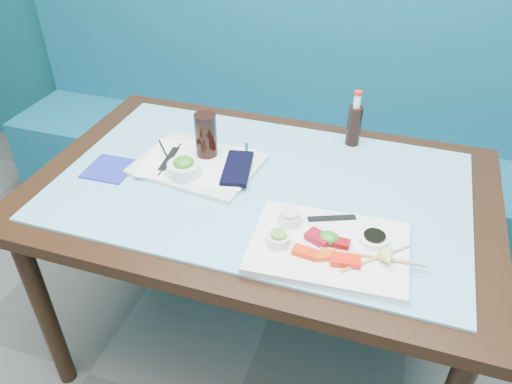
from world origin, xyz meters
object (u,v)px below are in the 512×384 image
(seaweed_bowl, at_px, (184,169))
(blue_napkin, at_px, (110,169))
(dining_table, at_px, (261,207))
(cola_bottle_body, at_px, (354,126))
(serving_tray, at_px, (198,164))
(booth_bench, at_px, (314,153))
(sashimi_plate, at_px, (329,248))
(cola_glass, at_px, (206,135))

(seaweed_bowl, distance_m, blue_napkin, 0.25)
(dining_table, distance_m, cola_bottle_body, 0.43)
(serving_tray, distance_m, blue_napkin, 0.28)
(dining_table, xyz_separation_m, serving_tray, (-0.22, 0.03, 0.10))
(blue_napkin, bearing_deg, booth_bench, 62.44)
(seaweed_bowl, bearing_deg, sashimi_plate, -20.49)
(dining_table, bearing_deg, sashimi_plate, -41.75)
(dining_table, distance_m, cola_glass, 0.29)
(dining_table, relative_size, serving_tray, 3.76)
(cola_bottle_body, relative_size, blue_napkin, 0.97)
(booth_bench, height_order, cola_bottle_body, booth_bench)
(sashimi_plate, height_order, cola_glass, cola_glass)
(seaweed_bowl, bearing_deg, dining_table, 11.48)
(blue_napkin, bearing_deg, serving_tray, 22.06)
(serving_tray, xyz_separation_m, cola_bottle_body, (0.44, 0.30, 0.06))
(cola_glass, xyz_separation_m, cola_bottle_body, (0.43, 0.24, -0.02))
(booth_bench, distance_m, seaweed_bowl, 1.01)
(serving_tray, relative_size, cola_glass, 2.58)
(sashimi_plate, relative_size, serving_tray, 1.06)
(booth_bench, bearing_deg, dining_table, -90.00)
(serving_tray, bearing_deg, dining_table, -0.34)
(cola_bottle_body, bearing_deg, booth_bench, 113.45)
(seaweed_bowl, distance_m, cola_bottle_body, 0.59)
(booth_bench, relative_size, blue_napkin, 21.37)
(booth_bench, relative_size, sashimi_plate, 7.59)
(sashimi_plate, bearing_deg, booth_bench, 99.83)
(dining_table, bearing_deg, serving_tray, 172.73)
(cola_bottle_body, bearing_deg, dining_table, -124.32)
(serving_tray, distance_m, cola_glass, 0.10)
(sashimi_plate, height_order, cola_bottle_body, cola_bottle_body)
(seaweed_bowl, bearing_deg, serving_tray, 82.41)
(booth_bench, distance_m, sashimi_plate, 1.17)
(booth_bench, xyz_separation_m, serving_tray, (-0.22, -0.81, 0.39))
(dining_table, height_order, cola_bottle_body, cola_bottle_body)
(booth_bench, xyz_separation_m, dining_table, (0.00, -0.84, 0.29))
(seaweed_bowl, xyz_separation_m, blue_napkin, (-0.25, -0.03, -0.03))
(dining_table, height_order, sashimi_plate, sashimi_plate)
(sashimi_plate, relative_size, seaweed_bowl, 3.90)
(booth_bench, distance_m, serving_tray, 0.93)
(cola_bottle_body, bearing_deg, seaweed_bowl, -140.55)
(blue_napkin, bearing_deg, dining_table, 9.04)
(dining_table, bearing_deg, seaweed_bowl, -168.52)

